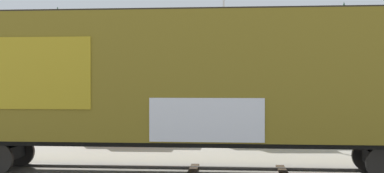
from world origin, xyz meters
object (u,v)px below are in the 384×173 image
at_px(freight_car, 186,79).
at_px(flagpole, 227,34).
at_px(parked_car_red, 135,122).
at_px(parked_car_white, 275,123).

bearing_deg(freight_car, flagpole, 83.37).
relative_size(parked_car_red, parked_car_white, 0.93).
distance_m(freight_car, parked_car_white, 7.83).
height_order(freight_car, parked_car_white, freight_car).
bearing_deg(parked_car_red, flagpole, 55.08).
xyz_separation_m(freight_car, flagpole, (1.48, 12.76, 2.53)).
bearing_deg(freight_car, parked_car_red, 110.26).
bearing_deg(freight_car, parked_car_white, 63.98).
height_order(parked_car_red, parked_car_white, parked_car_red).
xyz_separation_m(flagpole, parked_car_white, (1.86, -5.91, -4.32)).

